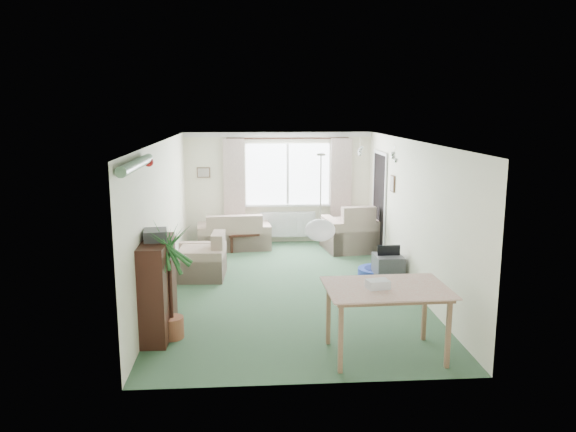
{
  "coord_description": "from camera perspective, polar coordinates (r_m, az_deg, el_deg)",
  "views": [
    {
      "loc": [
        -0.65,
        -8.79,
        2.92
      ],
      "look_at": [
        0.0,
        0.3,
        1.15
      ],
      "focal_mm": 35.0,
      "sensor_mm": 36.0,
      "label": 1
    }
  ],
  "objects": [
    {
      "name": "gift_box",
      "position": [
        6.64,
        9.11,
        -6.93
      ],
      "size": [
        0.28,
        0.22,
        0.12
      ],
      "primitive_type": "cube",
      "rotation": [
        0.0,
        0.0,
        0.18
      ],
      "color": "silver",
      "rests_on": "dining_table"
    },
    {
      "name": "doorway",
      "position": [
        11.46,
        9.27,
        1.21
      ],
      "size": [
        0.03,
        0.95,
        2.0
      ],
      "primitive_type": "cube",
      "color": "black"
    },
    {
      "name": "wall_picture_back",
      "position": [
        12.13,
        -8.58,
        4.39
      ],
      "size": [
        0.28,
        0.03,
        0.22
      ],
      "primitive_type": "cube",
      "color": "brown"
    },
    {
      "name": "curtain_right",
      "position": [
        12.19,
        5.4,
        3.18
      ],
      "size": [
        0.45,
        0.08,
        2.0
      ],
      "primitive_type": "cube",
      "color": "beige"
    },
    {
      "name": "bauble_cluster_b",
      "position": [
        8.81,
        10.79,
        6.24
      ],
      "size": [
        0.2,
        0.2,
        0.2
      ],
      "primitive_type": "sphere",
      "color": "silver"
    },
    {
      "name": "hifi_box",
      "position": [
        7.31,
        -13.33,
        -1.9
      ],
      "size": [
        0.32,
        0.38,
        0.14
      ],
      "primitive_type": "cube",
      "rotation": [
        0.0,
        0.0,
        0.13
      ],
      "color": "#333438",
      "rests_on": "bookshelf"
    },
    {
      "name": "wall_picture_right",
      "position": [
        10.42,
        10.59,
        3.25
      ],
      "size": [
        0.03,
        0.24,
        0.3
      ],
      "primitive_type": "cube",
      "color": "brown"
    },
    {
      "name": "curtain_rod",
      "position": [
        11.98,
        -0.01,
        7.89
      ],
      "size": [
        2.6,
        0.03,
        0.03
      ],
      "primitive_type": "cube",
      "color": "black"
    },
    {
      "name": "ground",
      "position": [
        9.28,
        0.13,
        -7.34
      ],
      "size": [
        6.5,
        6.5,
        0.0
      ],
      "primitive_type": "plane",
      "color": "#335539"
    },
    {
      "name": "tinsel_garland",
      "position": [
        6.64,
        -15.17,
        5.08
      ],
      "size": [
        1.6,
        1.6,
        0.12
      ],
      "primitive_type": "cylinder",
      "color": "#196626"
    },
    {
      "name": "window",
      "position": [
        12.13,
        -0.04,
        4.28
      ],
      "size": [
        1.8,
        0.03,
        1.3
      ],
      "primitive_type": "cube",
      "color": "white"
    },
    {
      "name": "houseplant",
      "position": [
        7.29,
        -11.87,
        -6.59
      ],
      "size": [
        0.81,
        0.81,
        1.5
      ],
      "primitive_type": "cylinder",
      "rotation": [
        0.0,
        0.0,
        0.31
      ],
      "color": "#1A4C25",
      "rests_on": "ground"
    },
    {
      "name": "bookshelf",
      "position": [
        7.47,
        -13.16,
        -7.17
      ],
      "size": [
        0.37,
        1.04,
        1.26
      ],
      "primitive_type": "cube",
      "rotation": [
        0.0,
        0.0,
        -0.02
      ],
      "color": "black",
      "rests_on": "ground"
    },
    {
      "name": "curtain_left",
      "position": [
        12.03,
        -5.49,
        3.07
      ],
      "size": [
        0.45,
        0.08,
        2.0
      ],
      "primitive_type": "cube",
      "color": "beige"
    },
    {
      "name": "coffee_table",
      "position": [
        11.7,
        -4.09,
        -2.53
      ],
      "size": [
        0.9,
        0.6,
        0.38
      ],
      "primitive_type": "cube",
      "rotation": [
        0.0,
        0.0,
        0.17
      ],
      "color": "black",
      "rests_on": "ground"
    },
    {
      "name": "dining_table",
      "position": [
        6.86,
        9.87,
        -10.58
      ],
      "size": [
        1.36,
        0.93,
        0.83
      ],
      "primitive_type": "cube",
      "rotation": [
        0.0,
        0.0,
        0.03
      ],
      "color": "#9C7355",
      "rests_on": "ground"
    },
    {
      "name": "pendant_lamp",
      "position": [
        6.7,
        3.29,
        -1.44
      ],
      "size": [
        0.36,
        0.36,
        0.36
      ],
      "primitive_type": "sphere",
      "color": "white"
    },
    {
      "name": "armchair_corner",
      "position": [
        11.7,
        6.47,
        -1.08
      ],
      "size": [
        1.22,
        1.18,
        0.97
      ],
      "primitive_type": "cube",
      "rotation": [
        0.0,
        0.0,
        3.29
      ],
      "color": "beige",
      "rests_on": "ground"
    },
    {
      "name": "photo_frame",
      "position": [
        11.61,
        -4.32,
        -1.28
      ],
      "size": [
        0.12,
        0.02,
        0.16
      ],
      "primitive_type": "cube",
      "rotation": [
        0.0,
        0.0,
        -0.04
      ],
      "color": "brown",
      "rests_on": "coffee_table"
    },
    {
      "name": "sofa",
      "position": [
        11.82,
        -5.53,
        -1.48
      ],
      "size": [
        1.56,
        0.92,
        0.75
      ],
      "primitive_type": "cube",
      "rotation": [
        0.0,
        0.0,
        3.22
      ],
      "color": "beige",
      "rests_on": "ground"
    },
    {
      "name": "armchair_left",
      "position": [
        9.88,
        -8.91,
        -3.94
      ],
      "size": [
        0.88,
        0.93,
        0.79
      ],
      "primitive_type": "cube",
      "rotation": [
        0.0,
        0.0,
        -1.62
      ],
      "color": "beige",
      "rests_on": "ground"
    },
    {
      "name": "bauble_cluster_a",
      "position": [
        9.9,
        7.33,
        6.86
      ],
      "size": [
        0.2,
        0.2,
        0.2
      ],
      "primitive_type": "sphere",
      "color": "silver"
    },
    {
      "name": "pet_bed",
      "position": [
        10.06,
        8.98,
        -5.62
      ],
      "size": [
        0.84,
        0.84,
        0.13
      ],
      "primitive_type": "cylinder",
      "rotation": [
        0.0,
        0.0,
        -0.35
      ],
      "color": "navy",
      "rests_on": "ground"
    },
    {
      "name": "tv_cube",
      "position": [
        9.71,
        10.12,
        -5.26
      ],
      "size": [
        0.47,
        0.51,
        0.46
      ],
      "primitive_type": "cube",
      "rotation": [
        0.0,
        0.0,
        0.02
      ],
      "color": "#303034",
      "rests_on": "ground"
    },
    {
      "name": "radiator",
      "position": [
        12.27,
        -0.03,
        -0.85
      ],
      "size": [
        1.2,
        0.1,
        0.55
      ],
      "primitive_type": "cube",
      "color": "white"
    }
  ]
}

